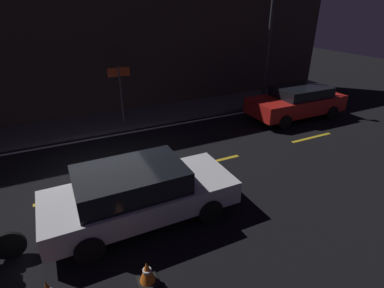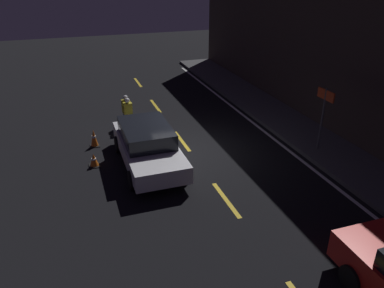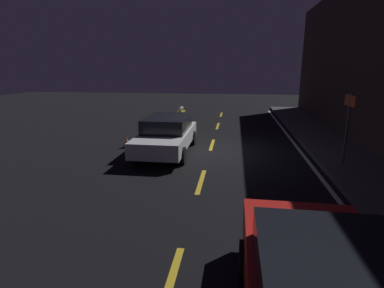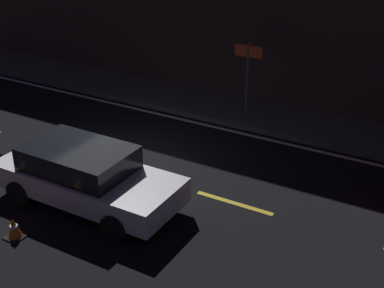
# 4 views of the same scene
# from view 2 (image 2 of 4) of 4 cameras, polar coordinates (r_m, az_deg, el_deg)

# --- Properties ---
(ground_plane) EXTENTS (56.00, 56.00, 0.00)m
(ground_plane) POSITION_cam_2_polar(r_m,az_deg,el_deg) (14.51, -0.34, -1.14)
(ground_plane) COLOR black
(raised_curb) EXTENTS (28.00, 2.28, 0.16)m
(raised_curb) POSITION_cam_2_polar(r_m,az_deg,el_deg) (16.64, 16.44, 1.70)
(raised_curb) COLOR #424244
(raised_curb) RESTS_ON ground
(building_front) EXTENTS (28.00, 0.30, 7.50)m
(building_front) POSITION_cam_2_polar(r_m,az_deg,el_deg) (16.39, 21.90, 14.08)
(building_front) COLOR #382D28
(building_front) RESTS_ON ground
(lane_dash_a) EXTENTS (2.00, 0.14, 0.01)m
(lane_dash_a) POSITION_cam_2_polar(r_m,az_deg,el_deg) (23.58, -8.24, 9.27)
(lane_dash_a) COLOR gold
(lane_dash_a) RESTS_ON ground
(lane_dash_b) EXTENTS (2.00, 0.14, 0.01)m
(lane_dash_b) POSITION_cam_2_polar(r_m,az_deg,el_deg) (19.38, -5.58, 5.81)
(lane_dash_b) COLOR gold
(lane_dash_b) RESTS_ON ground
(lane_dash_c) EXTENTS (2.00, 0.14, 0.01)m
(lane_dash_c) POSITION_cam_2_polar(r_m,az_deg,el_deg) (15.36, -1.54, 0.46)
(lane_dash_c) COLOR gold
(lane_dash_c) RESTS_ON ground
(lane_dash_d) EXTENTS (2.00, 0.14, 0.01)m
(lane_dash_d) POSITION_cam_2_polar(r_m,az_deg,el_deg) (11.69, 5.21, -8.44)
(lane_dash_d) COLOR gold
(lane_dash_d) RESTS_ON ground
(lane_solid_kerb) EXTENTS (25.20, 0.14, 0.01)m
(lane_solid_kerb) POSITION_cam_2_polar(r_m,az_deg,el_deg) (15.95, 12.29, 0.83)
(lane_solid_kerb) COLOR silver
(lane_solid_kerb) RESTS_ON ground
(sedan_white) EXTENTS (4.56, 1.97, 1.44)m
(sedan_white) POSITION_cam_2_polar(r_m,az_deg,el_deg) (13.39, -6.78, -0.08)
(sedan_white) COLOR silver
(sedan_white) RESTS_ON ground
(motorcycle) EXTENTS (2.22, 0.37, 1.39)m
(motorcycle) POSITION_cam_2_polar(r_m,az_deg,el_deg) (16.74, -9.80, 4.68)
(motorcycle) COLOR black
(motorcycle) RESTS_ON ground
(traffic_cone_near) EXTENTS (0.37, 0.37, 0.71)m
(traffic_cone_near) POSITION_cam_2_polar(r_m,az_deg,el_deg) (15.30, -14.72, 0.87)
(traffic_cone_near) COLOR black
(traffic_cone_near) RESTS_ON ground
(traffic_cone_mid) EXTENTS (0.40, 0.40, 0.49)m
(traffic_cone_mid) POSITION_cam_2_polar(r_m,az_deg,el_deg) (13.82, -14.73, -2.39)
(traffic_cone_mid) COLOR black
(traffic_cone_mid) RESTS_ON ground
(shop_sign) EXTENTS (0.90, 0.08, 2.40)m
(shop_sign) POSITION_cam_2_polar(r_m,az_deg,el_deg) (14.55, 19.47, 5.34)
(shop_sign) COLOR #4C4C51
(shop_sign) RESTS_ON raised_curb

